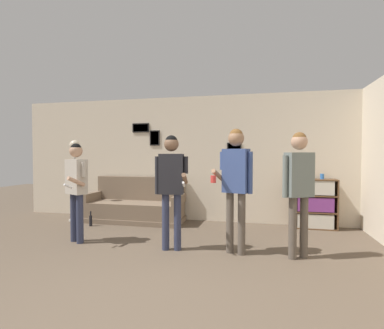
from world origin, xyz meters
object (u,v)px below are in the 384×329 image
Objects in this scene: floor_lamp at (75,162)px; person_player_foreground_center at (171,179)px; couch at (136,207)px; person_spectator_near_bookshelf at (299,181)px; bottle_on_floor at (91,220)px; drinking_cup at (322,176)px; bookshelf at (315,204)px; person_watcher_holding_cup at (236,176)px; person_player_foreground_left at (76,182)px.

person_player_foreground_center is (2.63, -1.45, -0.21)m from floor_lamp.
couch is 3.64m from person_spectator_near_bookshelf.
drinking_cup is at bearing 10.35° from bottle_on_floor.
person_spectator_near_bookshelf is at bearing -109.10° from drinking_cup.
bookshelf is (3.66, 0.19, 0.18)m from couch.
floor_lamp reaches higher than person_player_foreground_center.
person_spectator_near_bookshelf is (1.81, 0.05, 0.01)m from person_player_foreground_center.
person_player_foreground_center is 0.96m from person_watcher_holding_cup.
person_player_foreground_center is at bearing -28.92° from floor_lamp.
person_player_foreground_center is 3.10m from drinking_cup.
bottle_on_floor is (-0.70, -0.63, -0.19)m from couch.
floor_lamp is 1.08× the size of person_player_foreground_left.
person_spectator_near_bookshelf reaches higher than bottle_on_floor.
person_player_foreground_left is 2.59m from person_watcher_holding_cup.
person_watcher_holding_cup is 6.05× the size of bottle_on_floor.
person_player_foreground_center is at bearing -178.42° from person_spectator_near_bookshelf.
bottle_on_floor is (0.60, -0.37, -1.16)m from floor_lamp.
bottle_on_floor is at bearing 160.92° from person_watcher_holding_cup.
bookshelf is at bearing 74.56° from person_spectator_near_bookshelf.
floor_lamp is 0.97× the size of person_watcher_holding_cup.
person_watcher_holding_cup reaches higher than bottle_on_floor.
bottle_on_floor is at bearing -169.65° from drinking_cup.
floor_lamp reaches higher than person_spectator_near_bookshelf.
bookshelf is 0.55× the size of person_spectator_near_bookshelf.
drinking_cup is (3.79, 0.19, 0.71)m from couch.
person_player_foreground_left is at bearing -155.43° from drinking_cup.
floor_lamp is (-4.95, -0.45, 0.79)m from bookshelf.
bookshelf is 0.56× the size of person_player_foreground_center.
bottle_on_floor is (-3.84, 1.03, -0.96)m from person_spectator_near_bookshelf.
person_watcher_holding_cup is 1.04× the size of person_spectator_near_bookshelf.
bookshelf is 0.60× the size of person_player_foreground_left.
couch is 2.17× the size of bookshelf.
couch is 0.96m from bottle_on_floor.
person_watcher_holding_cup reaches higher than person_player_foreground_center.
drinking_cup is at bearing 37.72° from person_player_foreground_center.
person_watcher_holding_cup is at bearing 0.40° from person_player_foreground_left.
bookshelf is 0.55× the size of floor_lamp.
couch is 1.20× the size of floor_lamp.
person_spectator_near_bookshelf is 1.96m from drinking_cup.
person_watcher_holding_cup is 3.31m from bottle_on_floor.
person_spectator_near_bookshelf is at bearing -17.51° from floor_lamp.
couch is at bearing 144.03° from person_watcher_holding_cup.
person_player_foreground_center is (-2.32, -1.90, 0.59)m from bookshelf.
person_spectator_near_bookshelf is (3.15, -1.66, 0.78)m from couch.
bookshelf is 3.06m from person_player_foreground_center.
bookshelf is 4.40m from person_player_foreground_left.
drinking_cup is (5.08, 0.45, -0.26)m from floor_lamp.
couch is 1.29× the size of person_player_foreground_left.
floor_lamp reaches higher than bottle_on_floor.
couch is at bearing -177.12° from drinking_cup.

